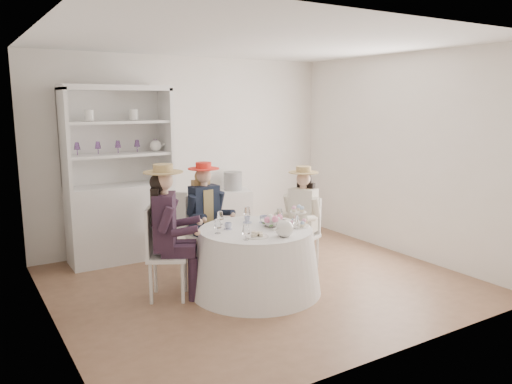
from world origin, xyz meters
TOP-DOWN VIEW (x-y plane):
  - ground at (0.00, 0.00)m, footprint 4.50×4.50m
  - ceiling at (0.00, 0.00)m, footprint 4.50×4.50m
  - wall_back at (0.00, 2.00)m, footprint 4.50×0.00m
  - wall_front at (0.00, -2.00)m, footprint 4.50×0.00m
  - wall_left at (-2.25, 0.00)m, footprint 0.00×4.50m
  - wall_right at (2.25, 0.00)m, footprint 0.00×4.50m
  - tea_table at (-0.19, -0.21)m, footprint 1.44×1.44m
  - hutch at (-1.10, 1.70)m, footprint 1.47×0.84m
  - side_table at (0.61, 1.75)m, footprint 0.61×0.61m
  - hatbox at (0.61, 1.75)m, footprint 0.36×0.36m
  - guest_left at (-1.08, 0.11)m, footprint 0.61×0.56m
  - guest_mid at (-0.34, 0.73)m, footprint 0.49×0.51m
  - guest_right at (0.69, 0.13)m, footprint 0.55×0.50m
  - spare_chair at (-0.50, 1.25)m, footprint 0.54×0.54m
  - teacup_a at (-0.46, -0.07)m, footprint 0.09×0.09m
  - teacup_b at (-0.13, 0.07)m, footprint 0.07×0.07m
  - teacup_c at (0.03, -0.03)m, footprint 0.10×0.10m
  - flower_bowl at (0.02, -0.21)m, footprint 0.27×0.27m
  - flower_arrangement at (0.01, -0.28)m, footprint 0.19×0.19m
  - table_teapot at (-0.10, -0.62)m, footprint 0.26×0.19m
  - sandwich_plate at (-0.35, -0.49)m, footprint 0.23×0.23m
  - cupcake_stand at (0.26, -0.37)m, footprint 0.24×0.24m
  - stemware_set at (-0.19, -0.21)m, footprint 0.94×0.94m

SIDE VIEW (x-z plane):
  - ground at x=0.00m, z-range 0.00..0.00m
  - tea_table at x=-0.19m, z-range 0.00..0.71m
  - side_table at x=0.61m, z-range 0.00..0.77m
  - spare_chair at x=-0.50m, z-range 0.03..0.97m
  - sandwich_plate at x=-0.35m, z-range 0.70..0.75m
  - guest_right at x=0.69m, z-range 0.08..1.38m
  - flower_bowl at x=0.02m, z-range 0.71..0.77m
  - teacup_a at x=-0.46m, z-range 0.71..0.77m
  - teacup_b at x=-0.13m, z-range 0.71..0.78m
  - teacup_c at x=0.03m, z-range 0.71..0.78m
  - guest_mid at x=-0.34m, z-range 0.09..1.44m
  - stemware_set at x=-0.19m, z-range 0.71..0.86m
  - table_teapot at x=-0.10m, z-range 0.70..0.89m
  - cupcake_stand at x=0.26m, z-range 0.68..0.91m
  - flower_arrangement at x=0.01m, z-range 0.77..0.84m
  - hutch at x=-1.10m, z-range -0.33..1.94m
  - guest_left at x=-1.08m, z-range 0.09..1.53m
  - hatbox at x=0.61m, z-range 0.77..1.04m
  - wall_back at x=0.00m, z-range -0.90..3.60m
  - wall_front at x=0.00m, z-range -0.90..3.60m
  - wall_left at x=-2.25m, z-range -0.90..3.60m
  - wall_right at x=2.25m, z-range -0.90..3.60m
  - ceiling at x=0.00m, z-range 2.70..2.70m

